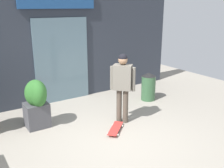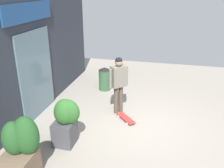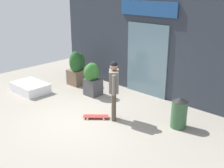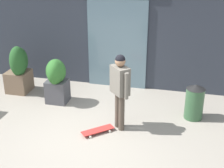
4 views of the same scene
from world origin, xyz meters
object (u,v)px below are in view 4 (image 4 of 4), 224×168
object	(u,v)px
skateboard	(98,130)
planter_box_left	(56,78)
planter_box_right	(19,69)
trash_bin	(194,101)
skateboarder	(120,85)

from	to	relation	value
skateboard	planter_box_left	world-z (taller)	planter_box_left
planter_box_left	planter_box_right	xyz separation A→B (m)	(-1.24, 0.38, -0.00)
skateboard	planter_box_right	distance (m)	3.13
trash_bin	planter_box_left	bearing A→B (deg)	179.76
skateboarder	trash_bin	size ratio (longest dim) A/B	2.01
skateboarder	planter_box_right	xyz separation A→B (m)	(-3.06, 1.24, -0.39)
planter_box_right	skateboarder	bearing A→B (deg)	-22.13
skateboard	trash_bin	size ratio (longest dim) A/B	0.79
skateboarder	planter_box_left	xyz separation A→B (m)	(-1.82, 0.87, -0.38)
trash_bin	skateboard	bearing A→B (deg)	-149.73
planter_box_left	planter_box_right	distance (m)	1.30
skateboarder	planter_box_left	world-z (taller)	skateboarder
skateboarder	skateboard	world-z (taller)	skateboarder
planter_box_left	trash_bin	size ratio (longest dim) A/B	1.37
trash_bin	planter_box_right	bearing A→B (deg)	175.17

